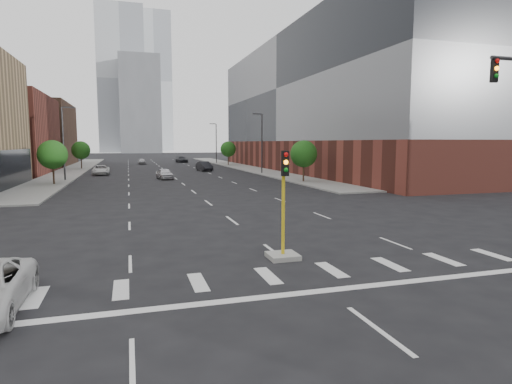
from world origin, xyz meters
name	(u,v)px	position (x,y,z in m)	size (l,w,h in m)	color
ground	(432,369)	(0.00, 0.00, 0.00)	(400.00, 400.00, 0.00)	black
sidewalk_left_far	(75,169)	(-15.00, 74.00, 0.07)	(5.00, 92.00, 0.15)	gray
sidewalk_right_far	(240,167)	(15.00, 74.00, 0.07)	(5.00, 92.00, 0.15)	gray
building_left_far_b	(18,134)	(-27.50, 92.00, 6.50)	(20.00, 24.00, 13.00)	brown
building_right_main	(342,106)	(29.50, 60.00, 11.00)	(24.00, 70.00, 22.00)	brown
tower_left	(121,81)	(-8.00, 220.00, 35.00)	(22.00, 22.00, 70.00)	#B2B7BC
tower_right	(154,83)	(10.00, 260.00, 40.00)	(20.00, 20.00, 80.00)	#B2B7BC
tower_mid	(140,105)	(0.00, 200.00, 22.00)	(18.00, 18.00, 44.00)	slate
median_traffic_signal	(283,235)	(0.00, 8.97, 0.97)	(1.20, 1.20, 4.40)	#999993
streetlight_right_a	(261,141)	(13.41, 55.00, 5.01)	(1.60, 0.22, 9.07)	#2D2D30
streetlight_right_b	(216,141)	(13.41, 90.00, 5.01)	(1.60, 0.22, 9.07)	#2D2D30
streetlight_left	(64,140)	(-13.41, 50.00, 5.01)	(1.60, 0.22, 9.07)	#2D2D30
tree_left_near	(53,155)	(-14.00, 45.00, 3.39)	(3.20, 3.20, 4.85)	#382619
tree_left_far	(81,150)	(-14.00, 75.00, 3.39)	(3.20, 3.20, 4.85)	#382619
tree_right_near	(304,154)	(14.00, 40.00, 3.39)	(3.20, 3.20, 4.85)	#382619
tree_right_far	(228,149)	(14.00, 80.00, 3.39)	(3.20, 3.20, 4.85)	#382619
car_near_left	(165,174)	(-1.50, 49.38, 0.72)	(1.69, 4.20, 1.43)	silver
car_mid_right	(204,166)	(6.24, 64.24, 0.79)	(1.67, 4.79, 1.58)	black
car_far_left	(101,170)	(-9.86, 59.67, 0.71)	(2.35, 5.10, 1.42)	silver
car_deep_right	(182,159)	(6.27, 96.15, 0.76)	(2.12, 5.22, 1.51)	#222327
car_distant	(142,161)	(-3.12, 90.12, 0.67)	(1.59, 3.95, 1.35)	#A8A8AC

